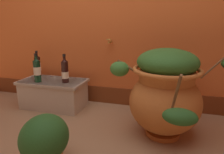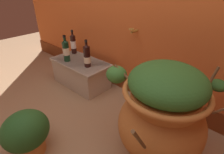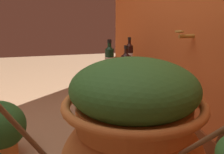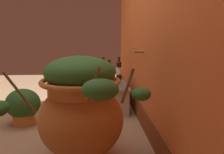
{
  "view_description": "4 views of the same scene",
  "coord_description": "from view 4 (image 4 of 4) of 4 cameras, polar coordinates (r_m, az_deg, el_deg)",
  "views": [
    {
      "loc": [
        0.61,
        -1.18,
        0.97
      ],
      "look_at": [
        0.07,
        0.69,
        0.45
      ],
      "focal_mm": 32.84,
      "sensor_mm": 36.0,
      "label": 1
    },
    {
      "loc": [
        0.97,
        -0.42,
        1.23
      ],
      "look_at": [
        0.06,
        0.6,
        0.46
      ],
      "focal_mm": 28.56,
      "sensor_mm": 36.0,
      "label": 2
    },
    {
      "loc": [
        1.59,
        0.21,
        0.99
      ],
      "look_at": [
        -0.14,
        0.6,
        0.5
      ],
      "focal_mm": 46.13,
      "sensor_mm": 36.0,
      "label": 3
    },
    {
      "loc": [
        2.18,
        0.64,
        0.89
      ],
      "look_at": [
        -0.05,
        0.78,
        0.51
      ],
      "focal_mm": 36.71,
      "sensor_mm": 36.0,
      "label": 4
    }
  ],
  "objects": [
    {
      "name": "stone_ledge",
      "position": [
        2.95,
        -0.24,
        -4.41
      ],
      "size": [
        0.75,
        0.4,
        0.32
      ],
      "color": "beige",
      "rests_on": "ground_plane"
    },
    {
      "name": "wine_bottle_right",
      "position": [
        3.01,
        -2.2,
        1.55
      ],
      "size": [
        0.08,
        0.08,
        0.32
      ],
      "color": "black",
      "rests_on": "stone_ledge"
    },
    {
      "name": "wine_bottle_middle",
      "position": [
        3.17,
        1.71,
        1.85
      ],
      "size": [
        0.07,
        0.07,
        0.31
      ],
      "color": "black",
      "rests_on": "stone_ledge"
    },
    {
      "name": "wine_bottle_left",
      "position": [
        2.71,
        -0.66,
        0.43
      ],
      "size": [
        0.08,
        0.08,
        0.32
      ],
      "color": "black",
      "rests_on": "stone_ledge"
    },
    {
      "name": "terracotta_urn",
      "position": [
        1.66,
        -7.82,
        -7.41
      ],
      "size": [
        1.08,
        1.05,
        0.77
      ],
      "color": "#C17033",
      "rests_on": "ground_plane"
    },
    {
      "name": "ground_plane",
      "position": [
        2.44,
        -19.1,
        -12.31
      ],
      "size": [
        7.0,
        7.0,
        0.0
      ],
      "primitive_type": "plane",
      "color": "#9E7A56"
    },
    {
      "name": "potted_shrub",
      "position": [
        2.56,
        -21.25,
        -6.79
      ],
      "size": [
        0.32,
        0.35,
        0.38
      ],
      "color": "#CC7F3D",
      "rests_on": "ground_plane"
    }
  ]
}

